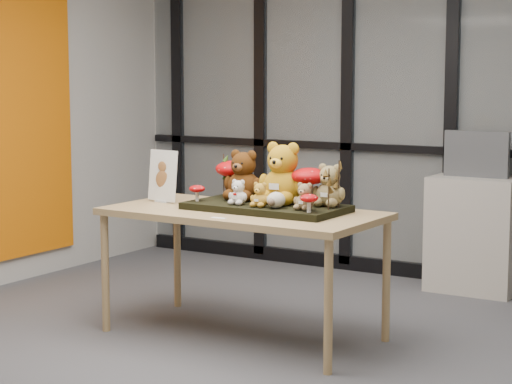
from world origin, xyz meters
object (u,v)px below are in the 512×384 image
Objects in this scene: bear_brown_medium at (244,172)px; mushroom_front_right at (309,202)px; mushroom_back_left at (234,177)px; mushroom_front_left at (197,192)px; display_table at (243,221)px; bear_tan_back at (330,183)px; plush_cream_hedgehog at (276,199)px; cabinet at (473,235)px; monitor at (477,154)px; bear_pooh_yellow at (283,170)px; diorama_tray at (266,207)px; bear_beige_small at (305,195)px; bear_white_bow at (238,191)px; sign_holder at (163,178)px; mushroom_back_right at (309,184)px; bear_small_yellow at (260,193)px.

bear_brown_medium reaches higher than mushroom_front_right.
mushroom_front_left is at bearing -108.53° from mushroom_back_left.
bear_tan_back is at bearing 19.56° from display_table.
cabinet is at bearing 75.19° from plush_cream_hedgehog.
monitor reaches higher than plush_cream_hedgehog.
mushroom_front_left is at bearing -157.37° from bear_pooh_yellow.
mushroom_back_left is 0.54× the size of monitor.
mushroom_front_left is at bearing -119.97° from monitor.
mushroom_front_left is 0.94× the size of mushroom_front_right.
mushroom_front_left is (-0.59, 0.01, 0.00)m from plush_cream_hedgehog.
bear_tan_back is 0.33× the size of cabinet.
diorama_tray is 0.26m from bear_pooh_yellow.
display_table is 0.50m from bear_beige_small.
bear_brown_medium is 2.05× the size of bear_white_bow.
mushroom_front_right is at bearing -21.91° from bear_brown_medium.
display_table is 1.98× the size of cabinet.
diorama_tray is 8.80× the size of mushroom_front_left.
cabinet is (1.16, 1.99, -0.47)m from mushroom_front_left.
diorama_tray is 0.43m from bear_tan_back.
mushroom_back_left is (-0.42, 0.08, -0.08)m from bear_pooh_yellow.
diorama_tray is 3.72× the size of mushroom_back_left.
sign_holder is at bearing 172.90° from mushroom_front_right.
monitor is (1.50, 1.92, 0.08)m from sign_holder.
diorama_tray is at bearing -156.26° from mushroom_back_right.
cabinet is (0.32, 2.05, -0.47)m from mushroom_front_right.
mushroom_back_right is (-0.08, 0.21, 0.04)m from bear_beige_small.
bear_small_yellow is 0.36m from mushroom_front_right.
bear_beige_small is at bearing -34.98° from bear_pooh_yellow.
bear_white_bow is 0.66m from sign_holder.
sign_holder is (-0.93, 0.10, 0.07)m from plush_cream_hedgehog.
bear_pooh_yellow reaches higher than bear_brown_medium.
monitor reaches higher than bear_tan_back.
bear_white_bow is at bearing 174.56° from bear_small_yellow.
display_table is 10.06× the size of bear_white_bow.
bear_white_bow is 0.31m from mushroom_front_left.
display_table is at bearing 10.56° from mushroom_front_left.
bear_pooh_yellow reaches higher than mushroom_back_right.
plush_cream_hedgehog is (0.15, -0.13, 0.08)m from diorama_tray.
display_table is 1.75× the size of diorama_tray.
plush_cream_hedgehog is at bearing -105.73° from monitor.
bear_pooh_yellow is 0.19m from mushroom_back_right.
bear_tan_back reaches higher than bear_beige_small.
mushroom_front_right is 1.19m from sign_holder.
mushroom_front_left reaches higher than display_table.
sign_holder is at bearing 174.78° from plush_cream_hedgehog.
mushroom_back_left is at bearing 150.07° from plush_cream_hedgehog.
bear_brown_medium reaches higher than bear_white_bow.
monitor is at bearing 90.00° from cabinet.
display_table is at bearing -46.66° from mushroom_back_left.
bear_brown_medium is 0.72× the size of monitor.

